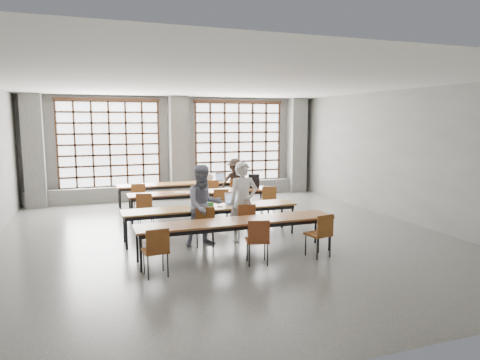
% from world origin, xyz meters
% --- Properties ---
extents(floor, '(11.00, 11.00, 0.00)m').
position_xyz_m(floor, '(0.00, 0.00, 0.00)').
color(floor, '#51514F').
rests_on(floor, ground).
extents(ceiling, '(11.00, 11.00, 0.00)m').
position_xyz_m(ceiling, '(0.00, 0.00, 3.50)').
color(ceiling, silver).
rests_on(ceiling, floor).
extents(wall_back, '(10.00, 0.00, 10.00)m').
position_xyz_m(wall_back, '(0.00, 5.50, 1.75)').
color(wall_back, '#5C5C5A').
rests_on(wall_back, floor).
extents(wall_front, '(10.00, 0.00, 10.00)m').
position_xyz_m(wall_front, '(0.00, -5.50, 1.75)').
color(wall_front, '#5C5C5A').
rests_on(wall_front, floor).
extents(wall_right, '(0.00, 11.00, 11.00)m').
position_xyz_m(wall_right, '(5.00, 0.00, 1.75)').
color(wall_right, '#5C5C5A').
rests_on(wall_right, floor).
extents(column_left, '(0.60, 0.55, 3.50)m').
position_xyz_m(column_left, '(-4.50, 5.22, 1.75)').
color(column_left, '#555553').
rests_on(column_left, floor).
extents(column_mid, '(0.60, 0.55, 3.50)m').
position_xyz_m(column_mid, '(0.00, 5.22, 1.75)').
color(column_mid, '#555553').
rests_on(column_mid, floor).
extents(column_right, '(0.60, 0.55, 3.50)m').
position_xyz_m(column_right, '(4.50, 5.22, 1.75)').
color(column_right, '#555553').
rests_on(column_right, floor).
extents(window_left, '(3.32, 0.12, 3.00)m').
position_xyz_m(window_left, '(-2.25, 5.42, 1.90)').
color(window_left, white).
rests_on(window_left, wall_back).
extents(window_right, '(3.32, 0.12, 3.00)m').
position_xyz_m(window_right, '(2.25, 5.42, 1.90)').
color(window_right, white).
rests_on(window_right, wall_back).
extents(sill_ledge, '(9.80, 0.35, 0.50)m').
position_xyz_m(sill_ledge, '(0.00, 5.30, 0.25)').
color(sill_ledge, '#555553').
rests_on(sill_ledge, floor).
extents(desk_row_a, '(4.00, 0.70, 0.73)m').
position_xyz_m(desk_row_a, '(-0.17, 3.90, 0.66)').
color(desk_row_a, brown).
rests_on(desk_row_a, floor).
extents(desk_row_b, '(4.00, 0.70, 0.73)m').
position_xyz_m(desk_row_b, '(-0.01, 2.16, 0.66)').
color(desk_row_b, brown).
rests_on(desk_row_b, floor).
extents(desk_row_c, '(4.00, 0.70, 0.73)m').
position_xyz_m(desk_row_c, '(-0.33, -0.02, 0.66)').
color(desk_row_c, brown).
rests_on(desk_row_c, floor).
extents(desk_row_d, '(4.00, 0.70, 0.73)m').
position_xyz_m(desk_row_d, '(-0.21, -1.49, 0.66)').
color(desk_row_d, brown).
rests_on(desk_row_d, floor).
extents(chair_back_left, '(0.50, 0.50, 0.88)m').
position_xyz_m(chair_back_left, '(-1.59, 3.27, 0.54)').
color(chair_back_left, brown).
rests_on(chair_back_left, floor).
extents(chair_back_mid, '(0.48, 0.48, 0.88)m').
position_xyz_m(chair_back_mid, '(0.62, 3.27, 0.54)').
color(chair_back_mid, brown).
rests_on(chair_back_mid, floor).
extents(chair_back_right, '(0.53, 0.53, 0.88)m').
position_xyz_m(chair_back_right, '(1.40, 3.27, 0.54)').
color(chair_back_right, brown).
rests_on(chair_back_right, floor).
extents(chair_mid_left, '(0.52, 0.52, 0.88)m').
position_xyz_m(chair_mid_left, '(-1.63, 1.53, 0.54)').
color(chair_mid_left, '#672F14').
rests_on(chair_mid_left, floor).
extents(chair_mid_centre, '(0.50, 0.51, 0.88)m').
position_xyz_m(chair_mid_centre, '(0.37, 1.53, 0.54)').
color(chair_mid_centre, brown).
rests_on(chair_mid_centre, floor).
extents(chair_mid_right, '(0.52, 0.52, 0.88)m').
position_xyz_m(chair_mid_right, '(1.77, 1.53, 0.54)').
color(chair_mid_right, brown).
rests_on(chair_mid_right, floor).
extents(chair_front_left, '(0.50, 0.50, 0.88)m').
position_xyz_m(chair_front_left, '(-0.65, -0.64, 0.54)').
color(chair_front_left, brown).
rests_on(chair_front_left, floor).
extents(chair_front_right, '(0.44, 0.45, 0.88)m').
position_xyz_m(chair_front_right, '(0.27, -0.65, 0.54)').
color(chair_front_right, brown).
rests_on(chair_front_right, floor).
extents(chair_near_left, '(0.45, 0.46, 0.88)m').
position_xyz_m(chair_near_left, '(-1.90, -2.12, 0.54)').
color(chair_near_left, brown).
rests_on(chair_near_left, floor).
extents(chair_near_mid, '(0.51, 0.51, 0.88)m').
position_xyz_m(chair_near_mid, '(-0.03, -2.12, 0.54)').
color(chair_near_mid, brown).
rests_on(chair_near_mid, floor).
extents(chair_near_right, '(0.50, 0.50, 0.88)m').
position_xyz_m(chair_near_right, '(1.31, -2.12, 0.54)').
color(chair_near_right, brown).
rests_on(chair_near_right, floor).
extents(student_male, '(0.67, 0.45, 1.79)m').
position_xyz_m(student_male, '(0.27, -0.52, 0.89)').
color(student_male, silver).
rests_on(student_male, floor).
extents(student_female, '(0.91, 0.73, 1.75)m').
position_xyz_m(student_female, '(-0.63, -0.52, 0.87)').
color(student_female, navy).
rests_on(student_female, floor).
extents(student_back, '(0.97, 0.56, 1.49)m').
position_xyz_m(student_back, '(1.43, 3.40, 0.75)').
color(student_back, black).
rests_on(student_back, floor).
extents(laptop_front, '(0.40, 0.36, 0.26)m').
position_xyz_m(laptop_front, '(0.23, 0.09, 0.79)').
color(laptop_front, '#B2B2B7').
rests_on(laptop_front, desk_row_c).
extents(laptop_back, '(0.45, 0.42, 0.26)m').
position_xyz_m(laptop_back, '(1.15, 4.00, 0.79)').
color(laptop_back, '#AAAAAF').
rests_on(laptop_back, desk_row_a).
extents(mouse, '(0.10, 0.07, 0.04)m').
position_xyz_m(mouse, '(0.62, -0.04, 0.75)').
color(mouse, white).
rests_on(mouse, desk_row_c).
extents(green_box, '(0.27, 0.16, 0.09)m').
position_xyz_m(green_box, '(-0.38, 0.06, 0.78)').
color(green_box, '#2F7F29').
rests_on(green_box, desk_row_c).
extents(phone, '(0.14, 0.11, 0.01)m').
position_xyz_m(phone, '(-0.15, -0.12, 0.74)').
color(phone, black).
rests_on(phone, desk_row_c).
extents(paper_sheet_a, '(0.31, 0.23, 0.00)m').
position_xyz_m(paper_sheet_a, '(-0.61, 2.21, 0.73)').
color(paper_sheet_a, white).
rests_on(paper_sheet_a, desk_row_b).
extents(paper_sheet_b, '(0.30, 0.22, 0.00)m').
position_xyz_m(paper_sheet_b, '(-0.31, 2.11, 0.73)').
color(paper_sheet_b, white).
rests_on(paper_sheet_b, desk_row_b).
extents(paper_sheet_c, '(0.31, 0.23, 0.00)m').
position_xyz_m(paper_sheet_c, '(0.09, 2.16, 0.73)').
color(paper_sheet_c, white).
rests_on(paper_sheet_c, desk_row_b).
extents(backpack, '(0.37, 0.31, 0.40)m').
position_xyz_m(backpack, '(1.59, 2.21, 0.93)').
color(backpack, black).
rests_on(backpack, desk_row_b).
extents(plastic_bag, '(0.27, 0.22, 0.29)m').
position_xyz_m(plastic_bag, '(0.73, 3.95, 0.87)').
color(plastic_bag, silver).
rests_on(plastic_bag, desk_row_a).
extents(red_pouch, '(0.21, 0.12, 0.06)m').
position_xyz_m(red_pouch, '(-1.91, -2.04, 0.50)').
color(red_pouch, '#AB2F15').
rests_on(red_pouch, chair_near_left).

